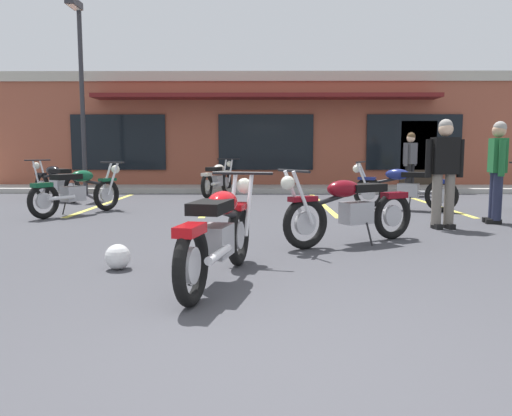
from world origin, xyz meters
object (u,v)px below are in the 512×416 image
at_px(motorcycle_red_sportbike, 403,187).
at_px(motorcycle_silver_naked, 217,178).
at_px(motorcycle_foreground_classic, 219,232).
at_px(person_by_back_row, 410,160).
at_px(helmet_on_pavement, 118,257).
at_px(motorcycle_green_cafe_racer, 350,208).
at_px(motorcycle_orange_scrambler, 56,182).
at_px(person_in_black_shirt, 444,167).
at_px(parking_lot_lamp_post, 80,72).
at_px(person_in_shorts_foreground, 497,166).
at_px(motorcycle_black_cruiser, 78,190).

relative_size(motorcycle_red_sportbike, motorcycle_silver_naked, 0.95).
bearing_deg(motorcycle_foreground_classic, motorcycle_silver_naked, 94.89).
bearing_deg(person_by_back_row, helmet_on_pavement, -122.45).
bearing_deg(motorcycle_green_cafe_racer, helmet_on_pavement, -151.23).
bearing_deg(person_by_back_row, motorcycle_orange_scrambler, -169.95).
distance_m(motorcycle_green_cafe_racer, helmet_on_pavement, 2.98).
distance_m(motorcycle_red_sportbike, motorcycle_green_cafe_racer, 4.14).
height_order(motorcycle_foreground_classic, person_in_black_shirt, person_in_black_shirt).
bearing_deg(motorcycle_silver_naked, parking_lot_lamp_post, 175.54).
distance_m(motorcycle_red_sportbike, person_in_black_shirt, 2.49).
distance_m(motorcycle_silver_naked, helmet_on_pavement, 8.41).
xyz_separation_m(motorcycle_silver_naked, motorcycle_orange_scrambler, (-3.73, -1.41, 0.00)).
distance_m(motorcycle_foreground_classic, person_by_back_row, 10.05).
xyz_separation_m(person_by_back_row, helmet_on_pavement, (-5.44, -8.56, -0.82)).
bearing_deg(motorcycle_silver_naked, motorcycle_foreground_classic, -85.11).
xyz_separation_m(person_in_black_shirt, helmet_on_pavement, (-4.26, -2.76, -0.82)).
bearing_deg(person_in_shorts_foreground, motorcycle_green_cafe_racer, -145.15).
bearing_deg(motorcycle_orange_scrambler, motorcycle_green_cafe_racer, -42.72).
bearing_deg(person_by_back_row, motorcycle_red_sportbike, -108.33).
bearing_deg(motorcycle_black_cruiser, motorcycle_silver_naked, 60.03).
xyz_separation_m(motorcycle_foreground_classic, motorcycle_green_cafe_racer, (1.53, 1.91, 0.00)).
relative_size(motorcycle_orange_scrambler, person_in_black_shirt, 1.03).
bearing_deg(motorcycle_foreground_classic, person_in_black_shirt, 45.43).
height_order(motorcycle_black_cruiser, person_by_back_row, person_by_back_row).
distance_m(motorcycle_silver_naked, person_by_back_row, 5.15).
bearing_deg(motorcycle_silver_naked, motorcycle_orange_scrambler, -159.26).
relative_size(motorcycle_red_sportbike, parking_lot_lamp_post, 0.39).
height_order(person_in_shorts_foreground, parking_lot_lamp_post, parking_lot_lamp_post).
height_order(motorcycle_foreground_classic, person_by_back_row, person_by_back_row).
relative_size(helmet_on_pavement, parking_lot_lamp_post, 0.05).
xyz_separation_m(motorcycle_red_sportbike, person_by_back_row, (1.11, 3.36, 0.49)).
distance_m(person_by_back_row, parking_lot_lamp_post, 9.08).
distance_m(person_in_black_shirt, helmet_on_pavement, 5.14).
bearing_deg(motorcycle_orange_scrambler, motorcycle_foreground_classic, -58.97).
bearing_deg(parking_lot_lamp_post, motorcycle_red_sportbike, -24.47).
relative_size(motorcycle_black_cruiser, motorcycle_orange_scrambler, 1.09).
bearing_deg(motorcycle_red_sportbike, motorcycle_silver_naked, 141.39).
height_order(motorcycle_black_cruiser, motorcycle_green_cafe_racer, same).
bearing_deg(motorcycle_black_cruiser, motorcycle_red_sportbike, 6.95).
xyz_separation_m(helmet_on_pavement, parking_lot_lamp_post, (-3.34, 8.68, 3.13)).
bearing_deg(parking_lot_lamp_post, helmet_on_pavement, -68.94).
height_order(motorcycle_red_sportbike, person_by_back_row, person_by_back_row).
bearing_deg(person_in_shorts_foreground, parking_lot_lamp_post, 148.34).
bearing_deg(motorcycle_red_sportbike, person_in_shorts_foreground, -61.54).
bearing_deg(motorcycle_green_cafe_racer, person_by_back_row, 68.26).
bearing_deg(motorcycle_red_sportbike, person_by_back_row, 71.67).
height_order(motorcycle_foreground_classic, motorcycle_red_sportbike, same).
bearing_deg(motorcycle_foreground_classic, helmet_on_pavement, 155.71).
relative_size(motorcycle_green_cafe_racer, motorcycle_orange_scrambler, 1.09).
bearing_deg(parking_lot_lamp_post, motorcycle_silver_naked, -4.46).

